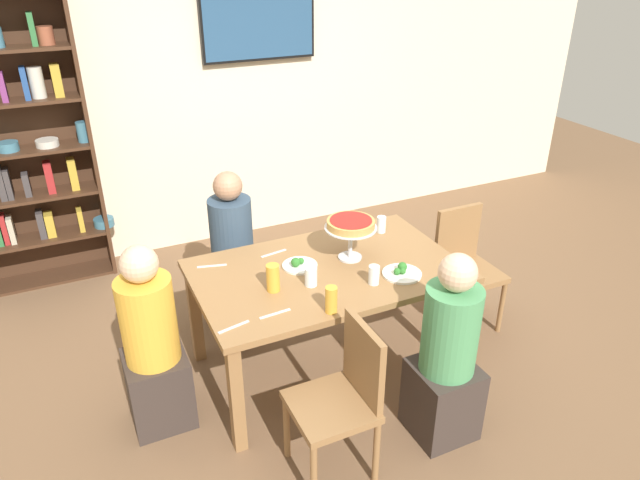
{
  "coord_description": "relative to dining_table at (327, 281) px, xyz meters",
  "views": [
    {
      "loc": [
        -1.34,
        -2.77,
        2.53
      ],
      "look_at": [
        0.0,
        0.1,
        0.89
      ],
      "focal_mm": 32.74,
      "sensor_mm": 36.0,
      "label": 1
    }
  ],
  "objects": [
    {
      "name": "chair_head_east",
      "position": [
        1.11,
        0.06,
        -0.17
      ],
      "size": [
        0.4,
        0.4,
        0.87
      ],
      "rotation": [
        0.0,
        0.0,
        3.14
      ],
      "color": "olive",
      "rests_on": "ground_plane"
    },
    {
      "name": "water_glass_clear_far",
      "position": [
        0.55,
        0.3,
        0.14
      ],
      "size": [
        0.06,
        0.06,
        0.11
      ],
      "primitive_type": "cylinder",
      "color": "white",
      "rests_on": "dining_table"
    },
    {
      "name": "cutlery_fork_near",
      "position": [
        -0.7,
        -0.34,
        0.09
      ],
      "size": [
        0.18,
        0.05,
        0.0
      ],
      "primitive_type": "cube",
      "rotation": [
        0.0,
        0.0,
        0.21
      ],
      "color": "silver",
      "rests_on": "dining_table"
    },
    {
      "name": "ground_plane",
      "position": [
        0.0,
        0.0,
        -0.65
      ],
      "size": [
        12.0,
        12.0,
        0.0
      ],
      "primitive_type": "plane",
      "color": "brown"
    },
    {
      "name": "dining_table",
      "position": [
        0.0,
        0.0,
        0.0
      ],
      "size": [
        1.61,
        0.99,
        0.74
      ],
      "color": "olive",
      "rests_on": "ground_plane"
    },
    {
      "name": "rear_partition",
      "position": [
        0.0,
        2.2,
        0.75
      ],
      "size": [
        8.0,
        0.12,
        2.8
      ],
      "primitive_type": "cube",
      "color": "beige",
      "rests_on": "ground_plane"
    },
    {
      "name": "diner_head_west",
      "position": [
        -1.08,
        -0.03,
        -0.16
      ],
      "size": [
        0.34,
        0.34,
        1.15
      ],
      "color": "#382D28",
      "rests_on": "ground_plane"
    },
    {
      "name": "beer_glass_amber_short",
      "position": [
        -0.38,
        -0.09,
        0.17
      ],
      "size": [
        0.08,
        0.08,
        0.16
      ],
      "primitive_type": "cylinder",
      "color": "gold",
      "rests_on": "dining_table"
    },
    {
      "name": "television",
      "position": [
        0.37,
        2.11,
        1.25
      ],
      "size": [
        1.0,
        0.05,
        0.6
      ],
      "color": "black"
    },
    {
      "name": "bookshelf",
      "position": [
        -1.65,
        2.01,
        0.48
      ],
      "size": [
        1.16,
        0.3,
        2.21
      ],
      "color": "#422819",
      "rests_on": "ground_plane"
    },
    {
      "name": "salad_plate_near_diner",
      "position": [
        0.37,
        -0.25,
        0.1
      ],
      "size": [
        0.24,
        0.24,
        0.07
      ],
      "color": "white",
      "rests_on": "dining_table"
    },
    {
      "name": "cutlery_knife_near",
      "position": [
        -0.23,
        0.32,
        0.09
      ],
      "size": [
        0.18,
        0.04,
        0.0
      ],
      "primitive_type": "cube",
      "rotation": [
        0.0,
        0.0,
        3.3
      ],
      "color": "silver",
      "rests_on": "dining_table"
    },
    {
      "name": "deep_dish_pizza_stand",
      "position": [
        0.19,
        0.06,
        0.31
      ],
      "size": [
        0.33,
        0.33,
        0.27
      ],
      "color": "silver",
      "rests_on": "dining_table"
    },
    {
      "name": "cutlery_fork_far",
      "position": [
        -0.63,
        0.33,
        0.09
      ],
      "size": [
        0.18,
        0.06,
        0.0
      ],
      "primitive_type": "cube",
      "rotation": [
        0.0,
        0.0,
        2.88
      ],
      "color": "silver",
      "rests_on": "dining_table"
    },
    {
      "name": "chair_near_left",
      "position": [
        -0.28,
        -0.78,
        -0.17
      ],
      "size": [
        0.4,
        0.4,
        0.87
      ],
      "rotation": [
        0.0,
        0.0,
        1.57
      ],
      "color": "olive",
      "rests_on": "ground_plane"
    },
    {
      "name": "beer_glass_amber_tall",
      "position": [
        -0.18,
        -0.43,
        0.16
      ],
      "size": [
        0.07,
        0.07,
        0.15
      ],
      "primitive_type": "cylinder",
      "color": "gold",
      "rests_on": "dining_table"
    },
    {
      "name": "cutlery_knife_far",
      "position": [
        -0.46,
        -0.32,
        0.09
      ],
      "size": [
        0.18,
        0.03,
        0.0
      ],
      "primitive_type": "cube",
      "rotation": [
        0.0,
        0.0,
        0.07
      ],
      "color": "silver",
      "rests_on": "dining_table"
    },
    {
      "name": "diner_near_right",
      "position": [
        0.34,
        -0.79,
        -0.16
      ],
      "size": [
        0.34,
        0.34,
        1.15
      ],
      "rotation": [
        0.0,
        0.0,
        1.57
      ],
      "color": "#382D28",
      "rests_on": "ground_plane"
    },
    {
      "name": "water_glass_clear_spare",
      "position": [
        -0.17,
        -0.13,
        0.14
      ],
      "size": [
        0.07,
        0.07,
        0.11
      ],
      "primitive_type": "cylinder",
      "color": "white",
      "rests_on": "dining_table"
    },
    {
      "name": "salad_plate_far_diner",
      "position": [
        -0.15,
        0.09,
        0.1
      ],
      "size": [
        0.22,
        0.22,
        0.07
      ],
      "color": "white",
      "rests_on": "dining_table"
    },
    {
      "name": "diner_far_left",
      "position": [
        -0.36,
        0.8,
        -0.16
      ],
      "size": [
        0.34,
        0.34,
        1.15
      ],
      "rotation": [
        0.0,
        0.0,
        -1.57
      ],
      "color": "#382D28",
      "rests_on": "ground_plane"
    },
    {
      "name": "water_glass_clear_near",
      "position": [
        0.17,
        -0.27,
        0.14
      ],
      "size": [
        0.06,
        0.06,
        0.12
      ],
      "primitive_type": "cylinder",
      "color": "white",
      "rests_on": "dining_table"
    }
  ]
}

